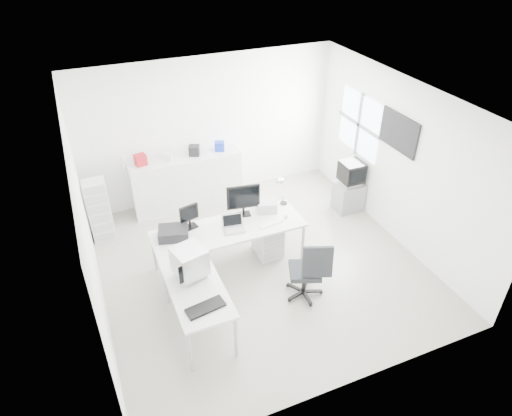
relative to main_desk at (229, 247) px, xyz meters
name	(u,v)px	position (x,y,z in m)	size (l,w,h in m)	color
floor	(261,264)	(0.47, -0.19, -0.38)	(5.00, 5.00, 0.01)	beige
ceiling	(262,102)	(0.47, -0.19, 2.42)	(5.00, 5.00, 0.01)	white
back_wall	(209,129)	(0.47, 2.31, 1.02)	(5.00, 0.02, 2.80)	white
left_wall	(86,231)	(-2.03, -0.19, 1.02)	(0.02, 5.00, 2.80)	white
right_wall	(399,162)	(2.97, -0.19, 1.02)	(0.02, 5.00, 2.80)	white
window	(359,124)	(2.95, 1.01, 1.23)	(0.02, 1.20, 1.10)	white
wall_picture	(399,132)	(2.94, -0.09, 1.52)	(0.04, 0.90, 0.60)	black
main_desk	(229,247)	(0.00, 0.00, 0.00)	(2.40, 0.80, 0.75)	white
side_desk	(198,308)	(-0.85, -1.10, 0.00)	(0.70, 1.40, 0.75)	white
drawer_pedestal	(268,238)	(0.70, 0.05, -0.08)	(0.40, 0.50, 0.60)	white
inkjet_printer	(173,233)	(-0.85, 0.10, 0.45)	(0.44, 0.35, 0.16)	black
lcd_monitor_small	(189,217)	(-0.55, 0.25, 0.57)	(0.31, 0.18, 0.39)	black
lcd_monitor_large	(243,200)	(0.35, 0.25, 0.65)	(0.54, 0.21, 0.56)	black
laptop	(234,224)	(0.05, -0.10, 0.49)	(0.36, 0.37, 0.24)	#B7B7BA
white_keyboard	(270,223)	(0.65, -0.15, 0.38)	(0.40, 0.12, 0.02)	white
white_mouse	(286,216)	(0.95, -0.10, 0.41)	(0.07, 0.07, 0.07)	white
laser_printer	(267,206)	(0.75, 0.22, 0.46)	(0.31, 0.27, 0.18)	#A2A2A2
desk_lamp	(284,191)	(1.10, 0.30, 0.62)	(0.16, 0.16, 0.49)	silver
crt_monitor	(190,263)	(-0.85, -0.85, 0.61)	(0.41, 0.41, 0.47)	#B7B7BA
black_keyboard	(205,307)	(-0.85, -1.50, 0.39)	(0.50, 0.20, 0.03)	black
office_chair	(305,268)	(0.80, -1.07, 0.13)	(0.59, 0.59, 1.02)	#242729
tv_cabinet	(348,196)	(2.69, 0.69, -0.10)	(0.51, 0.42, 0.56)	gray
crt_tv	(351,174)	(2.69, 0.69, 0.41)	(0.50, 0.48, 0.45)	black
sideboard	(187,181)	(-0.13, 2.05, 0.15)	(2.10, 0.53, 1.05)	white
clutter_box_a	(141,160)	(-0.93, 2.05, 0.77)	(0.20, 0.18, 0.20)	#A8181F
clutter_box_b	(168,157)	(-0.43, 2.05, 0.74)	(0.13, 0.11, 0.13)	white
clutter_box_c	(194,150)	(0.07, 2.05, 0.77)	(0.19, 0.17, 0.19)	black
clutter_box_d	(220,146)	(0.57, 2.05, 0.76)	(0.18, 0.16, 0.18)	#1933B0
clutter_bottle	(123,161)	(-1.23, 2.09, 0.79)	(0.07, 0.07, 0.22)	white
filing_cabinet	(99,210)	(-1.81, 1.64, 0.17)	(0.38, 0.45, 1.08)	white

